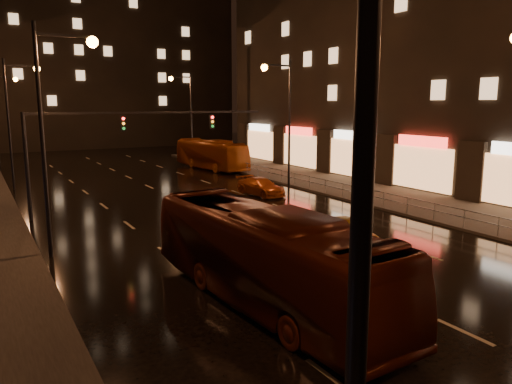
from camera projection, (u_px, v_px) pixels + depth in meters
ground at (186, 204)px, 33.60m from camera, size 140.00×140.00×0.00m
sidewalk_right at (387, 196)px, 35.91m from camera, size 7.00×70.00×0.15m
building_right at (460, 7)px, 43.65m from camera, size 18.00×50.00×30.00m
building_distant at (81, 28)px, 76.81m from camera, size 44.00×16.00×36.00m
traffic_signal at (106, 136)px, 30.29m from camera, size 15.31×0.32×6.20m
streetlight_left at (426, 137)px, 4.18m from camera, size 2.64×0.50×10.00m
railing_right at (326, 183)px, 36.71m from camera, size 0.05×56.00×1.00m
bus_red at (266, 257)px, 16.68m from camera, size 3.38×11.86×3.27m
bus_curb at (211, 154)px, 50.99m from camera, size 3.50×10.94×2.99m
taxi_near at (349, 230)px, 24.09m from camera, size 2.00×3.92×1.28m
taxi_far at (261, 187)px, 36.66m from camera, size 2.32×4.54×1.26m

